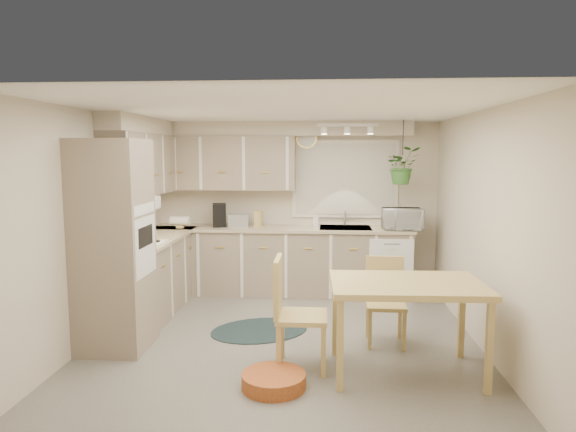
{
  "coord_description": "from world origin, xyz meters",
  "views": [
    {
      "loc": [
        0.41,
        -5.25,
        1.96
      ],
      "look_at": [
        -0.0,
        0.55,
        1.25
      ],
      "focal_mm": 32.0,
      "sensor_mm": 36.0,
      "label": 1
    }
  ],
  "objects_px": {
    "dining_table": "(406,328)",
    "chair_left": "(302,313)",
    "chair_back": "(386,302)",
    "braided_rug": "(259,330)",
    "microwave": "(402,217)",
    "pet_bed": "(274,381)"
  },
  "relations": [
    {
      "from": "dining_table",
      "to": "chair_left",
      "type": "xyz_separation_m",
      "value": [
        -0.93,
        0.05,
        0.09
      ]
    },
    {
      "from": "chair_back",
      "to": "braided_rug",
      "type": "distance_m",
      "value": 1.45
    },
    {
      "from": "chair_back",
      "to": "microwave",
      "type": "distance_m",
      "value": 1.94
    },
    {
      "from": "braided_rug",
      "to": "pet_bed",
      "type": "bearing_deg",
      "value": -77.92
    },
    {
      "from": "chair_back",
      "to": "microwave",
      "type": "bearing_deg",
      "value": -101.94
    },
    {
      "from": "chair_back",
      "to": "braided_rug",
      "type": "height_order",
      "value": "chair_back"
    },
    {
      "from": "chair_left",
      "to": "braided_rug",
      "type": "bearing_deg",
      "value": -151.79
    },
    {
      "from": "chair_left",
      "to": "chair_back",
      "type": "height_order",
      "value": "chair_left"
    },
    {
      "from": "chair_back",
      "to": "pet_bed",
      "type": "distance_m",
      "value": 1.56
    },
    {
      "from": "dining_table",
      "to": "braided_rug",
      "type": "xyz_separation_m",
      "value": [
        -1.44,
        1.0,
        -0.41
      ]
    },
    {
      "from": "braided_rug",
      "to": "microwave",
      "type": "xyz_separation_m",
      "value": [
        1.76,
        1.48,
        1.11
      ]
    },
    {
      "from": "chair_back",
      "to": "microwave",
      "type": "height_order",
      "value": "microwave"
    },
    {
      "from": "chair_back",
      "to": "braided_rug",
      "type": "relative_size",
      "value": 0.81
    },
    {
      "from": "chair_left",
      "to": "chair_back",
      "type": "relative_size",
      "value": 1.16
    },
    {
      "from": "pet_bed",
      "to": "microwave",
      "type": "relative_size",
      "value": 1.05
    },
    {
      "from": "dining_table",
      "to": "chair_left",
      "type": "distance_m",
      "value": 0.93
    },
    {
      "from": "dining_table",
      "to": "chair_back",
      "type": "distance_m",
      "value": 0.71
    },
    {
      "from": "braided_rug",
      "to": "pet_bed",
      "type": "height_order",
      "value": "pet_bed"
    },
    {
      "from": "chair_back",
      "to": "chair_left",
      "type": "bearing_deg",
      "value": 38.96
    },
    {
      "from": "braided_rug",
      "to": "microwave",
      "type": "bearing_deg",
      "value": 40.03
    },
    {
      "from": "chair_left",
      "to": "microwave",
      "type": "distance_m",
      "value": 2.79
    },
    {
      "from": "pet_bed",
      "to": "microwave",
      "type": "xyz_separation_m",
      "value": [
        1.46,
        2.86,
        1.05
      ]
    }
  ]
}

